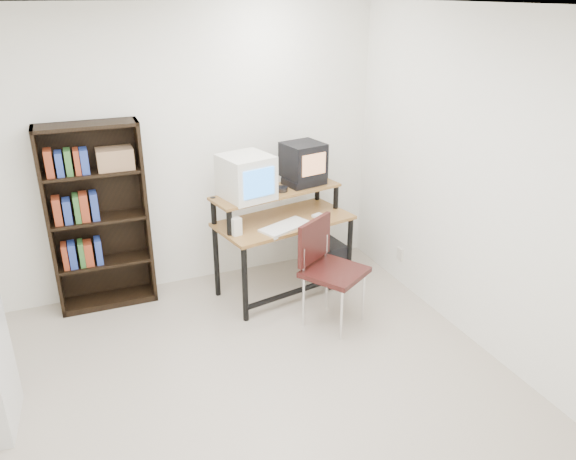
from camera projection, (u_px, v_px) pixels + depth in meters
name	position (u px, v px, depth m)	size (l,w,h in m)	color
floor	(246.00, 406.00, 3.93)	(4.00, 4.00, 0.01)	#C0B39F
ceiling	(231.00, 6.00, 2.90)	(4.00, 4.00, 0.01)	white
back_wall	(171.00, 154.00, 5.11)	(4.00, 0.01, 2.60)	white
right_wall	(499.00, 194.00, 4.12)	(0.01, 4.00, 2.60)	white
computer_desk	(283.00, 223.00, 5.18)	(1.33, 0.84, 0.98)	olive
crt_monitor	(246.00, 177.00, 4.92)	(0.49, 0.49, 0.39)	silver
vcr	(304.00, 181.00, 5.30)	(0.36, 0.26, 0.08)	black
crt_tv	(303.00, 160.00, 5.24)	(0.40, 0.40, 0.32)	black
cd_spindle	(281.00, 190.00, 5.12)	(0.12, 0.12, 0.05)	#26262B
keyboard	(285.00, 227.00, 4.97)	(0.47, 0.21, 0.04)	silver
mousepad	(317.00, 217.00, 5.24)	(0.22, 0.18, 0.01)	black
mouse	(318.00, 216.00, 5.21)	(0.10, 0.06, 0.03)	white
desk_speaker	(236.00, 227.00, 4.80)	(0.08, 0.07, 0.17)	silver
pc_tower	(326.00, 259.00, 5.57)	(0.20, 0.45, 0.42)	black
school_chair	(327.00, 261.00, 4.72)	(0.64, 0.64, 0.92)	black
bookshelf	(98.00, 215.00, 4.90)	(0.84, 0.30, 1.68)	black
wall_outlet	(400.00, 254.00, 5.48)	(0.02, 0.08, 0.12)	beige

